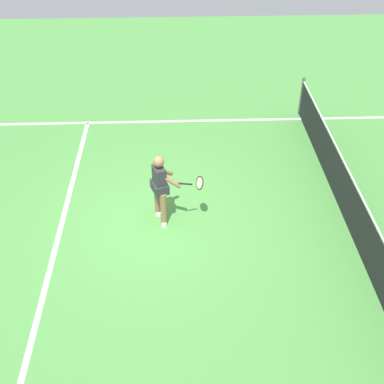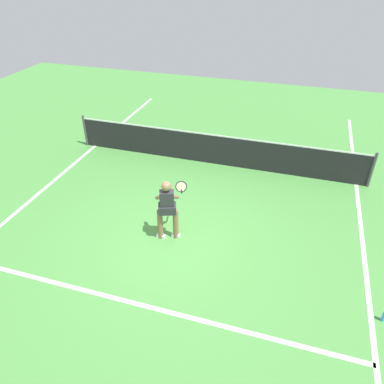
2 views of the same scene
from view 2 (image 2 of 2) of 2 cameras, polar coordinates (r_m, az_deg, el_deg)
ground_plane at (r=8.84m, az=-3.08°, el=-7.58°), size 26.20×26.20×0.00m
service_line_marking at (r=7.60m, az=-8.24°, el=-16.63°), size 8.56×0.10×0.01m
sideline_left_marking at (r=10.83m, az=-24.92°, el=-2.46°), size 0.10×18.15×0.01m
sideline_right_marking at (r=8.70m, az=25.21°, el=-12.34°), size 0.10×18.15×0.01m
court_net at (r=11.74m, az=3.48°, el=6.55°), size 9.24×0.08×1.08m
tennis_player at (r=8.47m, az=-3.75°, el=-2.38°), size 0.66×1.10×1.55m
water_bottle at (r=8.02m, az=27.29°, el=-16.52°), size 0.07×0.07×0.24m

